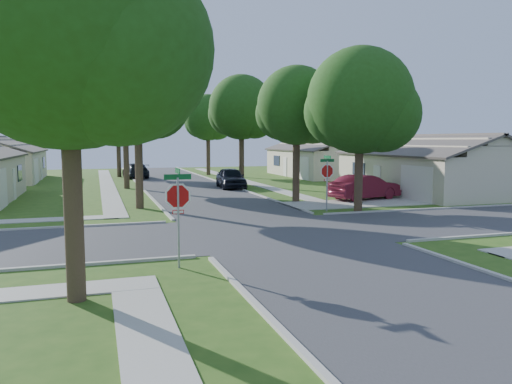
{
  "coord_description": "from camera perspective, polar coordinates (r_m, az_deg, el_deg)",
  "views": [
    {
      "loc": [
        -6.97,
        -19.26,
        3.79
      ],
      "look_at": [
        -0.53,
        0.75,
        1.6
      ],
      "focal_mm": 35.0,
      "sensor_mm": 36.0,
      "label": 1
    }
  ],
  "objects": [
    {
      "name": "house_ne_near",
      "position": [
        38.05,
        19.35,
        2.19
      ],
      "size": [
        8.42,
        13.6,
        4.23
      ],
      "color": "#BCB094",
      "rests_on": "ground"
    },
    {
      "name": "ground",
      "position": [
        20.83,
        2.04,
        -4.54
      ],
      "size": [
        100.0,
        100.0,
        0.0
      ],
      "primitive_type": "plane",
      "color": "#2C5016",
      "rests_on": "ground"
    },
    {
      "name": "car_curb_east",
      "position": [
        39.61,
        -2.9,
        1.63
      ],
      "size": [
        2.29,
        4.9,
        1.62
      ],
      "primitive_type": "imported",
      "rotation": [
        0.0,
        0.0,
        -0.08
      ],
      "color": "black",
      "rests_on": "ground"
    },
    {
      "name": "tree_w_mid",
      "position": [
        40.42,
        -14.69,
        9.59
      ],
      "size": [
        5.8,
        5.6,
        9.56
      ],
      "color": "#38281C",
      "rests_on": "ground"
    },
    {
      "name": "sidewalk_nw",
      "position": [
        45.43,
        -16.67,
        0.94
      ],
      "size": [
        1.2,
        40.0,
        0.04
      ],
      "primitive_type": "cube",
      "color": "#9E9B91",
      "rests_on": "ground"
    },
    {
      "name": "car_curb_west",
      "position": [
        51.34,
        -13.59,
        2.39
      ],
      "size": [
        2.52,
        5.33,
        1.5
      ],
      "primitive_type": "imported",
      "rotation": [
        0.0,
        0.0,
        3.22
      ],
      "color": "black",
      "rests_on": "ground"
    },
    {
      "name": "tree_e_mid",
      "position": [
        42.01,
        -1.61,
        9.31
      ],
      "size": [
        5.59,
        5.4,
        9.21
      ],
      "color": "#38281C",
      "rests_on": "ground"
    },
    {
      "name": "tree_w_far",
      "position": [
        53.34,
        -15.46,
        7.58
      ],
      "size": [
        4.76,
        4.6,
        8.04
      ],
      "color": "#38281C",
      "rests_on": "ground"
    },
    {
      "name": "tree_e_near",
      "position": [
        30.65,
        4.75,
        9.4
      ],
      "size": [
        4.97,
        4.8,
        8.28
      ],
      "color": "#38281C",
      "rests_on": "ground"
    },
    {
      "name": "sidewalk_ne",
      "position": [
        47.26,
        -1.71,
        1.37
      ],
      "size": [
        1.2,
        40.0,
        0.04
      ],
      "primitive_type": "cube",
      "color": "#9E9B91",
      "rests_on": "ground"
    },
    {
      "name": "tree_ne_corner",
      "position": [
        27.05,
        11.92,
        9.64
      ],
      "size": [
        5.8,
        5.6,
        8.66
      ],
      "color": "#38281C",
      "rests_on": "ground"
    },
    {
      "name": "tree_e_far",
      "position": [
        54.58,
        -5.46,
        8.22
      ],
      "size": [
        5.17,
        5.0,
        8.72
      ],
      "color": "#38281C",
      "rests_on": "ground"
    },
    {
      "name": "tree_w_near",
      "position": [
        28.46,
        -13.3,
        10.48
      ],
      "size": [
        5.38,
        5.2,
        8.97
      ],
      "color": "#38281C",
      "rests_on": "ground"
    },
    {
      "name": "house_ne_far",
      "position": [
        53.49,
        7.63,
        3.46
      ],
      "size": [
        8.42,
        13.6,
        4.23
      ],
      "color": "#BCB094",
      "rests_on": "ground"
    },
    {
      "name": "stop_sign_ne",
      "position": [
        26.71,
        8.13,
        2.11
      ],
      "size": [
        1.05,
        0.8,
        2.98
      ],
      "color": "gray",
      "rests_on": "ground"
    },
    {
      "name": "road_ns",
      "position": [
        20.83,
        2.04,
        -4.53
      ],
      "size": [
        7.0,
        100.0,
        0.02
      ],
      "primitive_type": "cube",
      "color": "#333335",
      "rests_on": "ground"
    },
    {
      "name": "driveway",
      "position": [
        30.5,
        11.51,
        -1.26
      ],
      "size": [
        8.8,
        3.6,
        0.05
      ],
      "primitive_type": "cube",
      "color": "#9E9B91",
      "rests_on": "ground"
    },
    {
      "name": "car_driveway",
      "position": [
        32.49,
        12.31,
        0.54
      ],
      "size": [
        5.14,
        2.78,
        1.61
      ],
      "primitive_type": "imported",
      "rotation": [
        0.0,
        0.0,
        1.8
      ],
      "color": "maroon",
      "rests_on": "ground"
    },
    {
      "name": "stop_sign_sw",
      "position": [
        14.84,
        -8.91,
        -0.94
      ],
      "size": [
        1.05,
        0.8,
        2.98
      ],
      "color": "gray",
      "rests_on": "ground"
    },
    {
      "name": "tree_sw_corner",
      "position": [
        12.52,
        -20.53,
        16.97
      ],
      "size": [
        6.21,
        6.0,
        9.55
      ],
      "color": "#38281C",
      "rests_on": "ground"
    }
  ]
}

